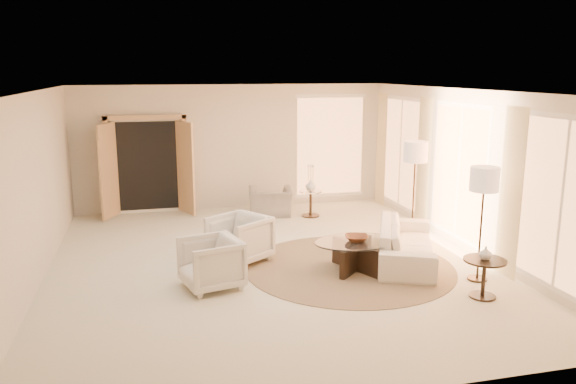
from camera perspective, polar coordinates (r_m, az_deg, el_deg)
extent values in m
cube|color=beige|center=(9.30, -1.82, -7.34)|extent=(7.00, 8.00, 0.02)
cube|color=white|center=(8.76, -1.95, 10.24)|extent=(7.00, 8.00, 0.02)
cube|color=beige|center=(12.81, -5.61, 4.56)|extent=(7.00, 0.04, 2.80)
cube|color=beige|center=(5.21, 7.38, -7.06)|extent=(7.00, 0.04, 2.80)
cube|color=beige|center=(8.90, -24.50, 0.07)|extent=(0.04, 8.00, 2.80)
cube|color=beige|center=(10.23, 17.69, 2.06)|extent=(0.04, 8.00, 2.80)
cube|color=tan|center=(12.63, -14.08, 2.66)|extent=(1.80, 0.12, 2.16)
cube|color=tan|center=(12.40, -17.76, 2.04)|extent=(0.35, 0.66, 2.00)
cube|color=tan|center=(12.39, -10.36, 2.42)|extent=(0.35, 0.66, 2.00)
cylinder|color=#493927|center=(9.18, 6.23, -7.56)|extent=(3.44, 3.44, 0.01)
imported|color=silver|center=(9.51, 11.93, -5.04)|extent=(1.70, 2.37, 0.65)
imported|color=silver|center=(9.30, -4.97, -4.54)|extent=(1.11, 1.13, 0.86)
imported|color=silver|center=(8.26, -7.85, -6.94)|extent=(0.92, 0.95, 0.82)
imported|color=gray|center=(12.21, -1.82, -0.54)|extent=(1.00, 0.74, 0.80)
cube|color=black|center=(8.97, 6.93, -6.59)|extent=(0.50, 0.95, 0.45)
cube|color=black|center=(8.97, 6.93, -6.59)|extent=(0.77, 0.77, 0.45)
cylinder|color=white|center=(8.89, 6.97, -5.03)|extent=(1.55, 1.55, 0.02)
cylinder|color=black|center=(8.45, 19.13, -9.96)|extent=(0.37, 0.37, 0.03)
cylinder|color=black|center=(8.35, 19.25, -8.33)|extent=(0.06, 0.06, 0.52)
cylinder|color=black|center=(8.27, 19.38, -6.57)|extent=(0.59, 0.59, 0.03)
cylinder|color=black|center=(12.21, 2.30, -2.41)|extent=(0.38, 0.38, 0.03)
cylinder|color=black|center=(12.14, 2.31, -1.20)|extent=(0.06, 0.06, 0.54)
cylinder|color=white|center=(12.08, 2.32, 0.09)|extent=(0.49, 0.49, 0.03)
cylinder|color=black|center=(10.90, 12.44, -4.50)|extent=(0.31, 0.31, 0.03)
cylinder|color=black|center=(10.71, 12.62, -0.59)|extent=(0.03, 0.03, 1.56)
cylinder|color=#CCAD92|center=(10.56, 12.85, 4.02)|extent=(0.45, 0.45, 0.38)
cylinder|color=black|center=(9.08, 18.65, -8.34)|extent=(0.29, 0.29, 0.03)
cylinder|color=black|center=(8.86, 18.96, -3.97)|extent=(0.03, 0.03, 1.47)
cylinder|color=#CCAD92|center=(8.67, 19.34, 1.25)|extent=(0.42, 0.42, 0.36)
imported|color=brown|center=(8.88, 6.98, -4.69)|extent=(0.45, 0.45, 0.09)
imported|color=silver|center=(8.23, 19.43, -5.89)|extent=(0.18, 0.18, 0.19)
imported|color=silver|center=(12.05, 2.33, 0.68)|extent=(0.28, 0.28, 0.24)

